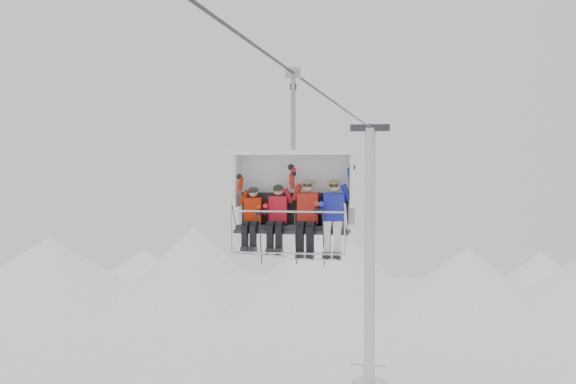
% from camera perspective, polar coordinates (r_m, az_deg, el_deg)
% --- Properties ---
extents(ridgeline, '(72.00, 21.00, 7.00)m').
position_cam_1_polar(ridgeline, '(57.69, 6.45, -6.51)').
color(ridgeline, white).
rests_on(ridgeline, ground).
extents(lift_tower_right, '(2.00, 1.80, 13.48)m').
position_cam_1_polar(lift_tower_right, '(37.37, 6.46, -6.53)').
color(lift_tower_right, silver).
rests_on(lift_tower_right, ground).
extents(haul_cable, '(0.06, 50.00, 0.06)m').
position_cam_1_polar(haul_cable, '(15.28, -0.00, 9.68)').
color(haul_cable, '#303035').
rests_on(haul_cable, lift_tower_left).
extents(chairlift_carrier, '(2.64, 1.17, 3.98)m').
position_cam_1_polar(chairlift_carrier, '(15.86, 0.50, 0.09)').
color(chairlift_carrier, black).
rests_on(chairlift_carrier, haul_cable).
extents(skier_far_left, '(0.38, 1.69, 1.52)m').
position_cam_1_polar(skier_far_left, '(15.75, -2.83, -1.93)').
color(skier_far_left, red).
rests_on(skier_far_left, chairlift_carrier).
extents(skier_center_left, '(0.40, 1.69, 1.60)m').
position_cam_1_polar(skier_center_left, '(15.63, -0.83, -1.88)').
color(skier_center_left, red).
rests_on(skier_center_left, chairlift_carrier).
extents(skier_center_right, '(0.45, 1.69, 1.77)m').
position_cam_1_polar(skier_center_right, '(15.52, 1.56, -1.71)').
color(skier_center_right, '#AF1E15').
rests_on(skier_center_right, chairlift_carrier).
extents(skier_far_right, '(0.45, 1.69, 1.77)m').
position_cam_1_polar(skier_far_right, '(15.44, 3.66, -1.74)').
color(skier_far_right, '#1C22A5').
rests_on(skier_far_right, chairlift_carrier).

